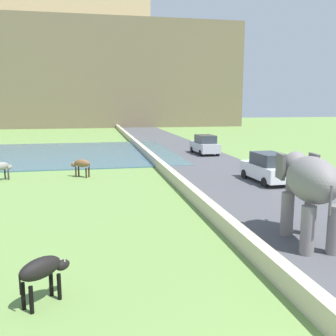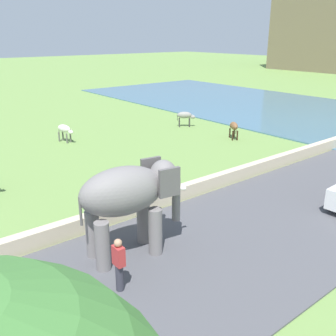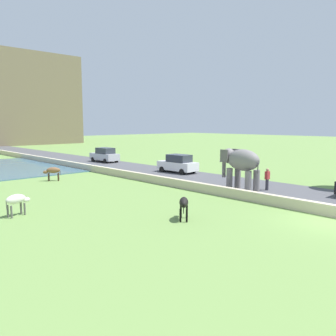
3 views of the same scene
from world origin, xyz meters
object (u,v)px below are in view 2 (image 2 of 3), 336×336
Objects in this scene: person_beside_elephant at (119,264)px; cow_grey at (185,116)px; cow_brown at (234,127)px; cow_white at (65,130)px; elephant at (130,196)px.

cow_grey is (-13.81, 14.43, -0.04)m from person_beside_elephant.
cow_grey is at bearing -177.65° from cow_brown.
cow_white is at bearing -124.41° from cow_brown.
cow_brown is at bearing 55.59° from cow_white.
cow_white is at bearing -99.97° from cow_grey.
elephant is at bearing -16.40° from cow_white.
elephant is 2.18× the size of person_beside_elephant.
person_beside_elephant is at bearing -19.40° from cow_white.
cow_brown is 4.73m from cow_grey.
cow_brown is at bearing 2.35° from cow_grey.
person_beside_elephant is at bearing -58.14° from cow_brown.
cow_white is at bearing 160.60° from person_beside_elephant.
elephant is 18.10m from cow_grey.
elephant is 14.63m from cow_white.
cow_brown is at bearing 119.99° from elephant.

